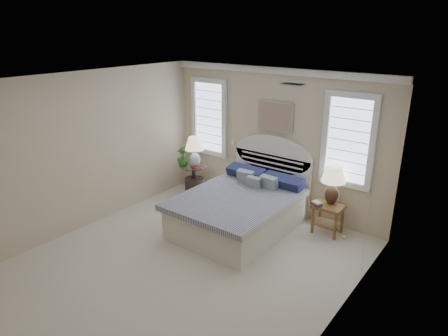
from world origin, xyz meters
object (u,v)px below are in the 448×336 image
side_table_left (194,177)px  lamp_left (194,149)px  nightstand_right (328,212)px  floor_pot (195,186)px  lamp_right (333,180)px  bed (242,207)px

side_table_left → lamp_left: bearing=-2.6°
nightstand_right → floor_pot: bearing=-177.6°
lamp_right → floor_pot: bearing=-175.7°
bed → side_table_left: bed is taller
bed → lamp_left: (-1.61, 0.59, 0.63)m
nightstand_right → lamp_right: 0.56m
side_table_left → floor_pot: side_table_left is taller
side_table_left → nightstand_right: bearing=1.9°
bed → lamp_left: 1.82m
side_table_left → lamp_left: 0.63m
lamp_left → lamp_right: lamp_left is taller
side_table_left → nightstand_right: 2.95m
bed → side_table_left: size_ratio=3.61×
nightstand_right → bed: bearing=-152.0°
lamp_left → lamp_right: 2.91m
bed → side_table_left: bearing=160.3°
floor_pot → lamp_right: size_ratio=0.59×
lamp_right → side_table_left: bearing=-176.2°
bed → nightstand_right: 1.47m
nightstand_right → lamp_left: size_ratio=0.84×
side_table_left → bed: bearing=-19.7°
lamp_right → nightstand_right: bearing=-87.8°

